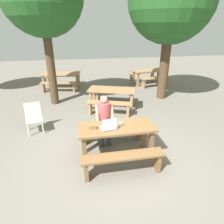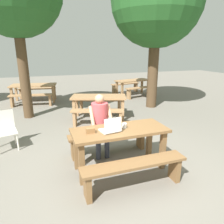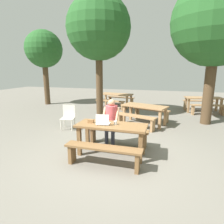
{
  "view_description": "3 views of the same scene",
  "coord_description": "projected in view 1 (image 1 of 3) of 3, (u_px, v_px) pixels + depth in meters",
  "views": [
    {
      "loc": [
        -0.81,
        -3.73,
        2.82
      ],
      "look_at": [
        -0.06,
        0.25,
        1.03
      ],
      "focal_mm": 31.22,
      "sensor_mm": 36.0,
      "label": 1
    },
    {
      "loc": [
        -1.26,
        -3.19,
        2.13
      ],
      "look_at": [
        -0.06,
        0.25,
        1.03
      ],
      "focal_mm": 33.39,
      "sensor_mm": 36.0,
      "label": 2
    },
    {
      "loc": [
        1.25,
        -4.22,
        2.09
      ],
      "look_at": [
        -0.06,
        0.25,
        1.03
      ],
      "focal_mm": 30.51,
      "sensor_mm": 36.0,
      "label": 3
    }
  ],
  "objects": [
    {
      "name": "bench_near",
      "position": [
        123.0,
        160.0,
        3.92
      ],
      "size": [
        1.69,
        0.3,
        0.47
      ],
      "color": "brown",
      "rests_on": "ground"
    },
    {
      "name": "picnic_table_mid",
      "position": [
        61.0,
        75.0,
        9.49
      ],
      "size": [
        1.91,
        1.13,
        0.73
      ],
      "rotation": [
        0.0,
        0.0,
        -0.16
      ],
      "color": "#9E754C",
      "rests_on": "ground"
    },
    {
      "name": "picnic_table_distant",
      "position": [
        112.0,
        92.0,
        7.1
      ],
      "size": [
        1.83,
        1.24,
        0.73
      ],
      "rotation": [
        0.0,
        0.0,
        -0.34
      ],
      "color": "#9E754C",
      "rests_on": "ground"
    },
    {
      "name": "bench_distant_south",
      "position": [
        109.0,
        106.0,
        6.6
      ],
      "size": [
        1.53,
        0.78,
        0.48
      ],
      "rotation": [
        0.0,
        0.0,
        -0.34
      ],
      "color": "#9E754C",
      "rests_on": "ground"
    },
    {
      "name": "small_pouch",
      "position": [
        93.0,
        127.0,
        4.21
      ],
      "size": [
        0.15,
        0.07,
        0.09
      ],
      "color": "olive",
      "rests_on": "picnic_table_front"
    },
    {
      "name": "bench_rear_north",
      "position": [
        142.0,
        75.0,
        10.83
      ],
      "size": [
        1.57,
        0.59,
        0.48
      ],
      "rotation": [
        0.0,
        0.0,
        0.19
      ],
      "color": "#9E754C",
      "rests_on": "ground"
    },
    {
      "name": "picnic_table_front",
      "position": [
        117.0,
        132.0,
        4.37
      ],
      "size": [
        1.69,
        0.7,
        0.78
      ],
      "color": "brown",
      "rests_on": "ground"
    },
    {
      "name": "plastic_chair",
      "position": [
        34.0,
        117.0,
        5.56
      ],
      "size": [
        0.53,
        0.53,
        0.84
      ],
      "rotation": [
        0.0,
        0.0,
        0.22
      ],
      "color": "silver",
      "rests_on": "ground"
    },
    {
      "name": "bench_mid_north",
      "position": [
        65.0,
        77.0,
        10.26
      ],
      "size": [
        1.64,
        0.56,
        0.46
      ],
      "rotation": [
        0.0,
        0.0,
        -0.16
      ],
      "color": "#9E754C",
      "rests_on": "ground"
    },
    {
      "name": "picnic_table_rear",
      "position": [
        149.0,
        72.0,
        10.17
      ],
      "size": [
        1.81,
        0.99,
        0.73
      ],
      "rotation": [
        0.0,
        0.0,
        0.19
      ],
      "color": "#9E754C",
      "rests_on": "ground"
    },
    {
      "name": "bench_far",
      "position": [
        112.0,
        130.0,
        5.06
      ],
      "size": [
        1.69,
        0.3,
        0.47
      ],
      "color": "brown",
      "rests_on": "ground"
    },
    {
      "name": "ground_plane",
      "position": [
        116.0,
        155.0,
        4.63
      ],
      "size": [
        30.0,
        30.0,
        0.0
      ],
      "primitive_type": "plane",
      "color": "slate"
    },
    {
      "name": "bench_mid_south",
      "position": [
        58.0,
        85.0,
        8.95
      ],
      "size": [
        1.64,
        0.56,
        0.46
      ],
      "rotation": [
        0.0,
        0.0,
        -0.16
      ],
      "color": "#9E754C",
      "rests_on": "ground"
    },
    {
      "name": "coffee_mug",
      "position": [
        121.0,
        124.0,
        4.33
      ],
      "size": [
        0.08,
        0.08,
        0.09
      ],
      "color": "white",
      "rests_on": "picnic_table_front"
    },
    {
      "name": "bench_rear_south",
      "position": [
        155.0,
        80.0,
        9.73
      ],
      "size": [
        1.57,
        0.59,
        0.48
      ],
      "rotation": [
        0.0,
        0.0,
        0.19
      ],
      "color": "#9E754C",
      "rests_on": "ground"
    },
    {
      "name": "laptop",
      "position": [
        109.0,
        126.0,
        4.2
      ],
      "size": [
        0.35,
        0.32,
        0.27
      ],
      "rotation": [
        0.0,
        0.0,
        3.28
      ],
      "color": "white",
      "rests_on": "picnic_table_front"
    },
    {
      "name": "person_seated",
      "position": [
        104.0,
        117.0,
        4.83
      ],
      "size": [
        0.44,
        0.42,
        1.29
      ],
      "color": "#333847",
      "rests_on": "ground"
    },
    {
      "name": "bench_distant_north",
      "position": [
        114.0,
        93.0,
        7.82
      ],
      "size": [
        1.53,
        0.78,
        0.48
      ],
      "rotation": [
        0.0,
        0.0,
        -0.34
      ],
      "color": "#9E754C",
      "rests_on": "ground"
    }
  ]
}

